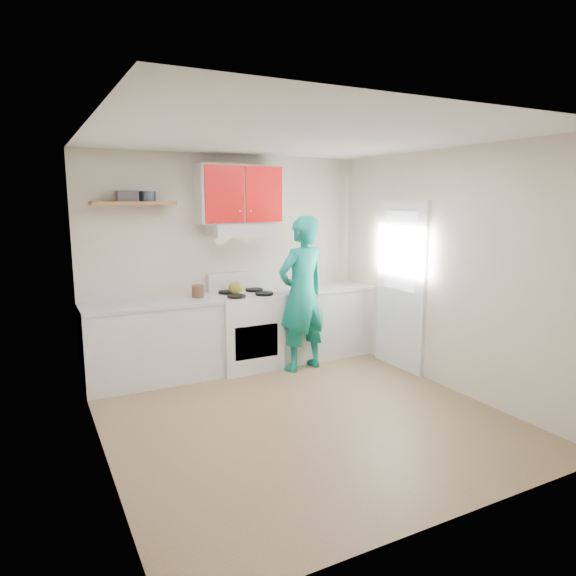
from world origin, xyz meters
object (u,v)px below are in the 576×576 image
stove (246,331)px  person (302,294)px  tin (148,196)px  crock (198,292)px  kettle (235,288)px

stove → person: size_ratio=0.49×
tin → stove: bearing=-10.8°
stove → crock: size_ratio=5.51×
stove → tin: 1.97m
kettle → person: person is taller
tin → crock: bearing=-16.1°
crock → stove: bearing=-6.1°
stove → person: person is taller
stove → crock: 0.78m
kettle → person: size_ratio=0.10×
stove → tin: size_ratio=5.02×
stove → tin: tin is taller
tin → kettle: bearing=-7.6°
person → kettle: bearing=-46.0°
crock → person: 1.24m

